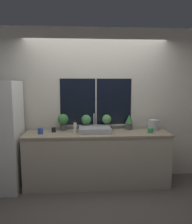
% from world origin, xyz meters
% --- Properties ---
extents(ground_plane, '(14.00, 14.00, 0.00)m').
position_xyz_m(ground_plane, '(0.00, 0.00, 0.00)').
color(ground_plane, '#4C4742').
extents(wall_back, '(8.00, 0.09, 2.70)m').
position_xyz_m(wall_back, '(0.00, 0.63, 1.35)').
color(wall_back, beige).
rests_on(wall_back, ground_plane).
extents(wall_right, '(0.06, 7.00, 2.70)m').
position_xyz_m(wall_right, '(2.16, 1.50, 1.35)').
color(wall_right, beige).
rests_on(wall_right, ground_plane).
extents(counter, '(2.43, 0.59, 0.91)m').
position_xyz_m(counter, '(0.00, 0.28, 0.46)').
color(counter, '#B2A893').
rests_on(counter, ground_plane).
extents(refrigerator, '(0.62, 0.64, 1.77)m').
position_xyz_m(refrigerator, '(-1.57, 0.23, 0.89)').
color(refrigerator, silver).
rests_on(refrigerator, ground_plane).
extents(sink, '(0.53, 0.40, 0.30)m').
position_xyz_m(sink, '(-0.04, 0.30, 0.96)').
color(sink, '#ADADB2').
rests_on(sink, counter).
extents(potted_plant_far_left, '(0.19, 0.19, 0.29)m').
position_xyz_m(potted_plant_far_left, '(-0.58, 0.49, 1.09)').
color(potted_plant_far_left, '#4C4C51').
rests_on(potted_plant_far_left, counter).
extents(potted_plant_center_left, '(0.17, 0.17, 0.27)m').
position_xyz_m(potted_plant_center_left, '(-0.18, 0.49, 1.07)').
color(potted_plant_center_left, '#4C4C51').
rests_on(potted_plant_center_left, counter).
extents(potted_plant_center_right, '(0.16, 0.16, 0.27)m').
position_xyz_m(potted_plant_center_right, '(0.18, 0.49, 1.08)').
color(potted_plant_center_right, '#4C4C51').
rests_on(potted_plant_center_right, counter).
extents(potted_plant_far_right, '(0.14, 0.14, 0.27)m').
position_xyz_m(potted_plant_far_right, '(0.59, 0.49, 1.06)').
color(potted_plant_far_right, '#4C4C51').
rests_on(potted_plant_far_right, counter).
extents(soap_bottle, '(0.05, 0.05, 0.22)m').
position_xyz_m(soap_bottle, '(-0.37, 0.31, 1.00)').
color(soap_bottle, white).
rests_on(soap_bottle, counter).
extents(mug_green, '(0.09, 0.09, 0.08)m').
position_xyz_m(mug_green, '(0.89, 0.22, 0.95)').
color(mug_green, '#38844C').
rests_on(mug_green, counter).
extents(mug_blue, '(0.08, 0.08, 0.10)m').
position_xyz_m(mug_blue, '(-0.94, 0.25, 0.96)').
color(mug_blue, '#3351AD').
rests_on(mug_blue, counter).
extents(mug_black, '(0.07, 0.07, 0.08)m').
position_xyz_m(mug_black, '(-0.74, 0.37, 0.95)').
color(mug_black, black).
rests_on(mug_black, counter).
extents(kettle, '(0.19, 0.19, 0.20)m').
position_xyz_m(kettle, '(1.02, 0.44, 1.01)').
color(kettle, '#B2B2B7').
rests_on(kettle, counter).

